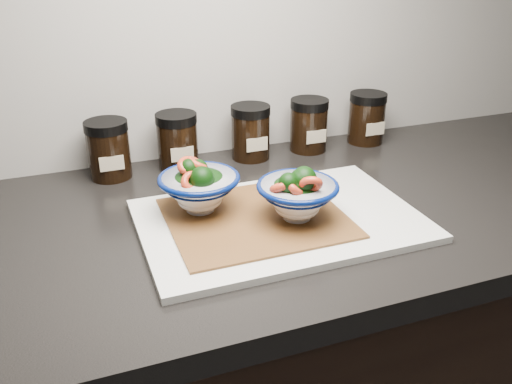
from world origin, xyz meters
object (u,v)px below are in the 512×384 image
object	(u,v)px
cutting_board	(280,220)
spice_jar_b	(177,141)
bowl_left	(199,187)
spice_jar_a	(109,149)
spice_jar_e	(367,118)
spice_jar_c	(251,132)
bowl_right	(298,194)
spice_jar_d	(309,125)

from	to	relation	value
cutting_board	spice_jar_b	distance (m)	0.31
bowl_left	spice_jar_a	xyz separation A→B (m)	(-0.12, 0.23, -0.00)
bowl_left	spice_jar_e	xyz separation A→B (m)	(0.45, 0.23, -0.00)
spice_jar_e	spice_jar_c	bearing A→B (deg)	180.00
cutting_board	spice_jar_e	distance (m)	0.45
spice_jar_c	cutting_board	bearing A→B (deg)	-100.76
bowl_left	spice_jar_a	world-z (taller)	same
bowl_right	spice_jar_c	xyz separation A→B (m)	(0.03, 0.31, -0.00)
spice_jar_a	spice_jar_b	distance (m)	0.13
bowl_left	spice_jar_d	size ratio (longest dim) A/B	1.19
spice_jar_c	spice_jar_d	size ratio (longest dim) A/B	1.00
bowl_left	spice_jar_c	bearing A→B (deg)	52.90
bowl_right	spice_jar_d	world-z (taller)	same
bowl_right	spice_jar_a	distance (m)	0.40
bowl_left	spice_jar_d	distance (m)	0.38
spice_jar_c	spice_jar_a	bearing A→B (deg)	180.00
spice_jar_a	spice_jar_d	bearing A→B (deg)	0.00
spice_jar_c	spice_jar_d	distance (m)	0.13
bowl_left	cutting_board	bearing A→B (deg)	-28.66
bowl_right	spice_jar_e	size ratio (longest dim) A/B	1.16
bowl_left	spice_jar_e	size ratio (longest dim) A/B	1.19
cutting_board	spice_jar_d	world-z (taller)	spice_jar_d
bowl_right	spice_jar_b	bearing A→B (deg)	111.41
cutting_board	spice_jar_a	size ratio (longest dim) A/B	3.98
bowl_right	spice_jar_d	size ratio (longest dim) A/B	1.16
spice_jar_a	bowl_right	bearing A→B (deg)	-50.46
spice_jar_b	spice_jar_d	xyz separation A→B (m)	(0.29, 0.00, 0.00)
spice_jar_a	spice_jar_c	bearing A→B (deg)	0.00
spice_jar_a	spice_jar_c	size ratio (longest dim) A/B	1.00
cutting_board	spice_jar_c	distance (m)	0.30
spice_jar_c	spice_jar_e	distance (m)	0.28
spice_jar_d	spice_jar_b	bearing A→B (deg)	180.00
bowl_right	spice_jar_a	bearing A→B (deg)	129.54
bowl_left	spice_jar_e	bearing A→B (deg)	26.83
cutting_board	bowl_right	size ratio (longest dim) A/B	3.42
spice_jar_a	spice_jar_b	size ratio (longest dim) A/B	1.00
cutting_board	spice_jar_a	world-z (taller)	spice_jar_a
spice_jar_a	spice_jar_b	xyz separation A→B (m)	(0.13, 0.00, 0.00)
cutting_board	spice_jar_c	size ratio (longest dim) A/B	3.98
cutting_board	spice_jar_d	distance (m)	0.35
spice_jar_a	spice_jar_e	size ratio (longest dim) A/B	1.00
cutting_board	spice_jar_b	world-z (taller)	spice_jar_b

